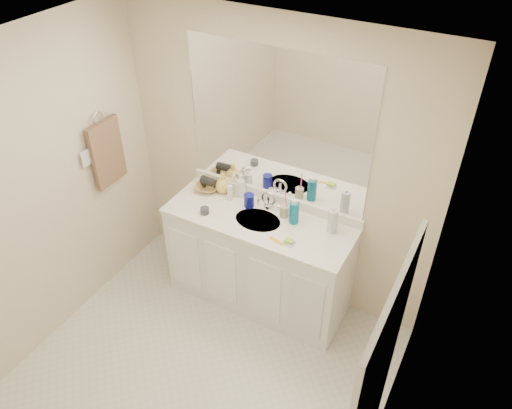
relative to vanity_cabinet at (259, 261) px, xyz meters
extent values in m
cube|color=beige|center=(0.00, -1.02, -0.42)|extent=(2.60, 2.60, 0.00)
cube|color=white|center=(0.00, -1.02, 1.97)|extent=(2.60, 2.60, 0.02)
cube|color=beige|center=(0.00, 0.28, 0.77)|extent=(2.60, 0.02, 2.40)
cube|color=beige|center=(-1.30, -1.02, 0.77)|extent=(0.02, 2.60, 2.40)
cube|color=beige|center=(1.30, -1.02, 0.77)|extent=(0.02, 2.60, 2.40)
cube|color=white|center=(0.00, 0.00, 0.00)|extent=(1.50, 0.55, 0.85)
cube|color=white|center=(0.00, 0.00, 0.44)|extent=(1.52, 0.57, 0.03)
cube|color=white|center=(0.00, 0.26, 0.50)|extent=(1.52, 0.03, 0.08)
cylinder|color=beige|center=(0.00, -0.02, 0.44)|extent=(0.37, 0.37, 0.02)
cylinder|color=silver|center=(0.00, 0.16, 0.51)|extent=(0.02, 0.02, 0.11)
cube|color=white|center=(0.00, 0.27, 1.14)|extent=(1.48, 0.01, 1.20)
cylinder|color=navy|center=(-0.15, 0.10, 0.51)|extent=(0.08, 0.08, 0.11)
cylinder|color=tan|center=(0.16, 0.12, 0.50)|extent=(0.09, 0.09, 0.09)
cylinder|color=#FF4399|center=(0.17, 0.12, 0.60)|extent=(0.02, 0.04, 0.18)
cylinder|color=#0B6685|center=(0.26, 0.09, 0.55)|extent=(0.09, 0.09, 0.18)
cylinder|color=silver|center=(0.55, 0.13, 0.55)|extent=(0.09, 0.09, 0.19)
cube|color=silver|center=(0.33, -0.15, 0.46)|extent=(0.09, 0.08, 0.01)
cube|color=#A0D834|center=(0.33, -0.15, 0.48)|extent=(0.07, 0.05, 0.02)
cube|color=gold|center=(0.24, -0.18, 0.46)|extent=(0.13, 0.06, 0.01)
cylinder|color=#36353C|center=(-0.41, -0.15, 0.48)|extent=(0.09, 0.09, 0.05)
cylinder|color=white|center=(-0.33, 0.11, 0.52)|extent=(0.05, 0.05, 0.14)
imported|color=white|center=(-0.28, 0.21, 0.56)|extent=(0.09, 0.09, 0.21)
imported|color=beige|center=(-0.33, 0.19, 0.55)|extent=(0.11, 0.11, 0.20)
imported|color=#E9CC5A|center=(-0.44, 0.18, 0.54)|extent=(0.18, 0.18, 0.18)
imported|color=#B18F47|center=(-0.57, 0.14, 0.48)|extent=(0.24, 0.24, 0.05)
cylinder|color=black|center=(-0.55, 0.14, 0.54)|extent=(0.14, 0.08, 0.07)
torus|color=silver|center=(-1.27, -0.25, 1.12)|extent=(0.01, 0.11, 0.11)
cube|color=brown|center=(-1.25, -0.25, 0.82)|extent=(0.04, 0.32, 0.55)
cube|color=silver|center=(-1.27, -0.45, 0.88)|extent=(0.01, 0.08, 0.13)
camera|label=1|loc=(1.45, -2.70, 2.88)|focal=35.00mm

